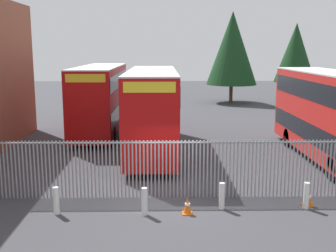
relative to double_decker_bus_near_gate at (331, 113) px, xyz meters
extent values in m
plane|color=#3D3D42|center=(-8.07, 2.78, -2.42)|extent=(100.00, 100.00, 0.00)
cylinder|color=gray|center=(-14.35, -5.22, -1.32)|extent=(0.06, 0.06, 2.20)
cylinder|color=gray|center=(-14.21, -5.22, -1.32)|extent=(0.06, 0.06, 2.20)
cylinder|color=gray|center=(-14.07, -5.22, -1.32)|extent=(0.06, 0.06, 2.20)
cylinder|color=gray|center=(-13.94, -5.22, -1.32)|extent=(0.06, 0.06, 2.20)
cylinder|color=gray|center=(-13.80, -5.22, -1.32)|extent=(0.06, 0.06, 2.20)
cylinder|color=gray|center=(-13.66, -5.22, -1.32)|extent=(0.06, 0.06, 2.20)
cylinder|color=gray|center=(-13.52, -5.22, -1.32)|extent=(0.06, 0.06, 2.20)
cylinder|color=gray|center=(-13.38, -5.22, -1.32)|extent=(0.06, 0.06, 2.20)
cylinder|color=gray|center=(-13.24, -5.22, -1.32)|extent=(0.06, 0.06, 2.20)
cylinder|color=gray|center=(-13.10, -5.22, -1.32)|extent=(0.06, 0.06, 2.20)
cylinder|color=gray|center=(-12.96, -5.22, -1.32)|extent=(0.06, 0.06, 2.20)
cylinder|color=gray|center=(-12.82, -5.22, -1.32)|extent=(0.06, 0.06, 2.20)
cylinder|color=gray|center=(-12.68, -5.22, -1.32)|extent=(0.06, 0.06, 2.20)
cylinder|color=gray|center=(-12.54, -5.22, -1.32)|extent=(0.06, 0.06, 2.20)
cylinder|color=gray|center=(-12.40, -5.22, -1.32)|extent=(0.06, 0.06, 2.20)
cylinder|color=gray|center=(-12.26, -5.22, -1.32)|extent=(0.06, 0.06, 2.20)
cylinder|color=gray|center=(-12.12, -5.22, -1.32)|extent=(0.06, 0.06, 2.20)
cylinder|color=gray|center=(-11.98, -5.22, -1.32)|extent=(0.06, 0.06, 2.20)
cylinder|color=gray|center=(-11.84, -5.22, -1.32)|extent=(0.06, 0.06, 2.20)
cylinder|color=gray|center=(-11.70, -5.22, -1.32)|extent=(0.06, 0.06, 2.20)
cylinder|color=gray|center=(-11.56, -5.22, -1.32)|extent=(0.06, 0.06, 2.20)
cylinder|color=gray|center=(-11.42, -5.22, -1.32)|extent=(0.06, 0.06, 2.20)
cylinder|color=gray|center=(-11.28, -5.22, -1.32)|extent=(0.06, 0.06, 2.20)
cylinder|color=gray|center=(-11.14, -5.22, -1.32)|extent=(0.06, 0.06, 2.20)
cylinder|color=gray|center=(-11.00, -5.22, -1.32)|extent=(0.06, 0.06, 2.20)
cylinder|color=gray|center=(-10.86, -5.22, -1.32)|extent=(0.06, 0.06, 2.20)
cylinder|color=gray|center=(-10.72, -5.22, -1.32)|extent=(0.06, 0.06, 2.20)
cylinder|color=gray|center=(-10.58, -5.22, -1.32)|extent=(0.06, 0.06, 2.20)
cylinder|color=gray|center=(-10.44, -5.22, -1.32)|extent=(0.06, 0.06, 2.20)
cylinder|color=gray|center=(-10.30, -5.22, -1.32)|extent=(0.06, 0.06, 2.20)
cylinder|color=gray|center=(-10.16, -5.22, -1.32)|extent=(0.06, 0.06, 2.20)
cylinder|color=gray|center=(-10.02, -5.22, -1.32)|extent=(0.06, 0.06, 2.20)
cylinder|color=gray|center=(-9.88, -5.22, -1.32)|extent=(0.06, 0.06, 2.20)
cylinder|color=gray|center=(-9.74, -5.22, -1.32)|extent=(0.06, 0.06, 2.20)
cylinder|color=gray|center=(-9.60, -5.22, -1.32)|extent=(0.06, 0.06, 2.20)
cylinder|color=gray|center=(-9.46, -5.22, -1.32)|extent=(0.06, 0.06, 2.20)
cylinder|color=gray|center=(-9.32, -5.22, -1.32)|extent=(0.06, 0.06, 2.20)
cylinder|color=gray|center=(-9.18, -5.22, -1.32)|extent=(0.06, 0.06, 2.20)
cylinder|color=gray|center=(-9.04, -5.22, -1.32)|extent=(0.06, 0.06, 2.20)
cylinder|color=gray|center=(-8.90, -5.22, -1.32)|extent=(0.06, 0.06, 2.20)
cylinder|color=gray|center=(-8.76, -5.22, -1.32)|extent=(0.06, 0.06, 2.20)
cylinder|color=gray|center=(-8.62, -5.22, -1.32)|extent=(0.06, 0.06, 2.20)
cylinder|color=gray|center=(-8.48, -5.22, -1.32)|extent=(0.06, 0.06, 2.20)
cylinder|color=gray|center=(-8.34, -5.22, -1.32)|extent=(0.06, 0.06, 2.20)
cylinder|color=gray|center=(-8.21, -5.22, -1.32)|extent=(0.06, 0.06, 2.20)
cylinder|color=gray|center=(-8.07, -5.22, -1.32)|extent=(0.06, 0.06, 2.20)
cylinder|color=gray|center=(-7.93, -5.22, -1.32)|extent=(0.06, 0.06, 2.20)
cylinder|color=gray|center=(-7.79, -5.22, -1.32)|extent=(0.06, 0.06, 2.20)
cylinder|color=gray|center=(-7.65, -5.22, -1.32)|extent=(0.06, 0.06, 2.20)
cylinder|color=gray|center=(-7.51, -5.22, -1.32)|extent=(0.06, 0.06, 2.20)
cylinder|color=gray|center=(-7.37, -5.22, -1.32)|extent=(0.06, 0.06, 2.20)
cylinder|color=gray|center=(-7.23, -5.22, -1.32)|extent=(0.06, 0.06, 2.20)
cylinder|color=gray|center=(-7.09, -5.22, -1.32)|extent=(0.06, 0.06, 2.20)
cylinder|color=gray|center=(-6.95, -5.22, -1.32)|extent=(0.06, 0.06, 2.20)
cylinder|color=gray|center=(-6.81, -5.22, -1.32)|extent=(0.06, 0.06, 2.20)
cylinder|color=gray|center=(-6.67, -5.22, -1.32)|extent=(0.06, 0.06, 2.20)
cylinder|color=gray|center=(-6.53, -5.22, -1.32)|extent=(0.06, 0.06, 2.20)
cylinder|color=gray|center=(-6.39, -5.22, -1.32)|extent=(0.06, 0.06, 2.20)
cylinder|color=gray|center=(-6.25, -5.22, -1.32)|extent=(0.06, 0.06, 2.20)
cylinder|color=gray|center=(-6.11, -5.22, -1.32)|extent=(0.06, 0.06, 2.20)
cylinder|color=gray|center=(-5.97, -5.22, -1.32)|extent=(0.06, 0.06, 2.20)
cylinder|color=gray|center=(-5.83, -5.22, -1.32)|extent=(0.06, 0.06, 2.20)
cylinder|color=gray|center=(-5.69, -5.22, -1.32)|extent=(0.06, 0.06, 2.20)
cylinder|color=gray|center=(-5.55, -5.22, -1.32)|extent=(0.06, 0.06, 2.20)
cylinder|color=gray|center=(-5.41, -5.22, -1.32)|extent=(0.06, 0.06, 2.20)
cylinder|color=gray|center=(-5.27, -5.22, -1.32)|extent=(0.06, 0.06, 2.20)
cylinder|color=gray|center=(-5.13, -5.22, -1.32)|extent=(0.06, 0.06, 2.20)
cylinder|color=gray|center=(-4.99, -5.22, -1.32)|extent=(0.06, 0.06, 2.20)
cylinder|color=gray|center=(-4.85, -5.22, -1.32)|extent=(0.06, 0.06, 2.20)
cylinder|color=gray|center=(-4.71, -5.22, -1.32)|extent=(0.06, 0.06, 2.20)
cylinder|color=gray|center=(-4.57, -5.22, -1.32)|extent=(0.06, 0.06, 2.20)
cylinder|color=gray|center=(-4.43, -5.22, -1.32)|extent=(0.06, 0.06, 2.20)
cylinder|color=gray|center=(-4.29, -5.22, -1.32)|extent=(0.06, 0.06, 2.20)
cylinder|color=gray|center=(-4.15, -5.22, -1.32)|extent=(0.06, 0.06, 2.20)
cylinder|color=gray|center=(-4.01, -5.22, -1.32)|extent=(0.06, 0.06, 2.20)
cylinder|color=gray|center=(-3.87, -5.22, -1.32)|extent=(0.06, 0.06, 2.20)
cylinder|color=gray|center=(-3.73, -5.22, -1.32)|extent=(0.06, 0.06, 2.20)
cylinder|color=gray|center=(-3.59, -5.22, -1.32)|extent=(0.06, 0.06, 2.20)
cylinder|color=gray|center=(-3.45, -5.22, -1.32)|extent=(0.06, 0.06, 2.20)
cylinder|color=gray|center=(-3.31, -5.22, -1.32)|extent=(0.06, 0.06, 2.20)
cylinder|color=gray|center=(-3.17, -5.22, -1.32)|extent=(0.06, 0.06, 2.20)
cylinder|color=gray|center=(-3.03, -5.22, -1.32)|extent=(0.06, 0.06, 2.20)
cylinder|color=gray|center=(-2.89, -5.22, -1.32)|extent=(0.06, 0.06, 2.20)
cylinder|color=gray|center=(-2.75, -5.22, -1.32)|extent=(0.06, 0.06, 2.20)
cylinder|color=gray|center=(-2.61, -5.22, -1.32)|extent=(0.06, 0.06, 2.20)
cylinder|color=gray|center=(-2.48, -5.22, -1.32)|extent=(0.06, 0.06, 2.20)
cylinder|color=gray|center=(-2.34, -5.22, -1.32)|extent=(0.06, 0.06, 2.20)
cylinder|color=gray|center=(-2.20, -5.22, -1.32)|extent=(0.06, 0.06, 2.20)
cylinder|color=gray|center=(-2.06, -5.22, -1.32)|extent=(0.06, 0.06, 2.20)
cylinder|color=gray|center=(-1.92, -5.22, -1.32)|extent=(0.06, 0.06, 2.20)
cylinder|color=gray|center=(-8.69, -5.22, -0.30)|extent=(16.07, 0.07, 0.07)
cube|color=red|center=(0.00, 0.01, -0.07)|extent=(2.50, 10.80, 4.00)
cube|color=black|center=(0.00, 0.01, -0.87)|extent=(2.54, 10.37, 0.90)
cube|color=black|center=(0.00, 0.01, 1.13)|extent=(2.54, 10.37, 0.90)
cube|color=silver|center=(0.00, 0.01, 1.96)|extent=(2.50, 10.80, 0.08)
cylinder|color=black|center=(-1.10, -3.34, -1.90)|extent=(0.30, 1.04, 1.04)
cylinder|color=black|center=(-1.10, 2.98, -1.90)|extent=(0.30, 1.04, 1.04)
cylinder|color=black|center=(1.10, 2.98, -1.90)|extent=(0.30, 1.04, 1.04)
cube|color=#B70C0C|center=(-12.39, 7.29, -0.07)|extent=(2.50, 10.80, 4.00)
cube|color=black|center=(-12.39, 7.29, -0.87)|extent=(2.54, 10.37, 0.90)
cube|color=black|center=(-12.39, 7.29, 1.13)|extent=(2.54, 10.37, 0.90)
cube|color=yellow|center=(-12.39, 1.94, 1.58)|extent=(2.12, 0.12, 0.44)
cube|color=silver|center=(-12.39, 7.29, 1.96)|extent=(2.50, 10.80, 0.08)
cylinder|color=black|center=(-13.49, 3.95, -1.90)|extent=(0.30, 1.04, 1.04)
cylinder|color=black|center=(-11.29, 3.95, -1.90)|extent=(0.30, 1.04, 1.04)
cylinder|color=black|center=(-13.49, 10.26, -1.90)|extent=(0.30, 1.04, 1.04)
cylinder|color=black|center=(-11.29, 10.26, -1.90)|extent=(0.30, 1.04, 1.04)
cube|color=#B70C0C|center=(-8.86, 1.99, -0.07)|extent=(2.50, 10.80, 4.00)
cube|color=black|center=(-8.86, 1.99, -0.87)|extent=(2.54, 10.37, 0.90)
cube|color=black|center=(-8.86, 1.99, 1.13)|extent=(2.54, 10.37, 0.90)
cube|color=yellow|center=(-8.86, -3.36, 1.58)|extent=(2.12, 0.12, 0.44)
cube|color=silver|center=(-8.86, 1.99, 1.96)|extent=(2.50, 10.80, 0.08)
cylinder|color=black|center=(-9.96, -1.36, -1.90)|extent=(0.30, 1.04, 1.04)
cylinder|color=black|center=(-7.76, -1.36, -1.90)|extent=(0.30, 1.04, 1.04)
cylinder|color=black|center=(-9.96, 4.96, -1.90)|extent=(0.30, 1.04, 1.04)
cylinder|color=black|center=(-7.76, 4.96, -1.90)|extent=(0.30, 1.04, 1.04)
cylinder|color=silver|center=(-11.95, -6.76, -1.95)|extent=(0.20, 0.20, 0.95)
cylinder|color=silver|center=(-8.96, -6.89, -1.95)|extent=(0.20, 0.20, 0.95)
cylinder|color=silver|center=(-6.29, -6.41, -1.95)|extent=(0.20, 0.20, 0.95)
cylinder|color=silver|center=(-3.33, -6.43, -1.95)|extent=(0.20, 0.20, 0.95)
cube|color=orange|center=(-3.16, -6.16, -2.40)|extent=(0.34, 0.34, 0.04)
cone|color=orange|center=(-3.16, -6.16, -2.11)|extent=(0.28, 0.28, 0.55)
cylinder|color=white|center=(-3.16, -6.16, -2.08)|extent=(0.19, 0.19, 0.07)
cube|color=orange|center=(-7.51, -6.82, -2.40)|extent=(0.34, 0.34, 0.04)
cone|color=orange|center=(-7.51, -6.82, -2.11)|extent=(0.28, 0.28, 0.55)
cylinder|color=white|center=(-7.51, -6.82, -2.08)|extent=(0.19, 0.19, 0.07)
cylinder|color=#4C3823|center=(4.26, 19.21, -1.21)|extent=(0.36, 0.36, 2.42)
cone|color=#143819|center=(4.26, 19.21, 2.75)|extent=(3.85, 3.85, 5.49)
cylinder|color=#4C3823|center=(-1.10, 22.87, -1.47)|extent=(0.36, 0.36, 1.90)
cone|color=#143819|center=(-1.10, 22.87, 3.17)|extent=(5.18, 5.18, 7.40)
camera|label=1|loc=(-8.40, -20.14, 3.09)|focal=44.41mm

